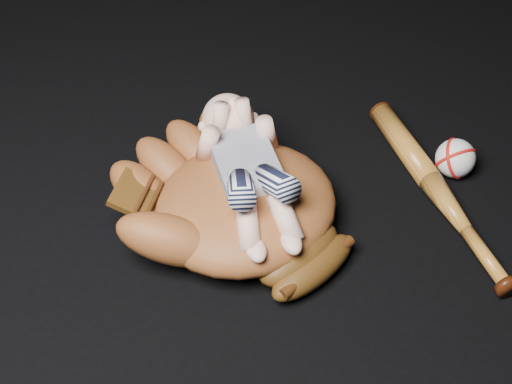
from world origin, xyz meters
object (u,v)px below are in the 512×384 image
(baseball_bat, at_px, (438,191))
(baseball, at_px, (455,158))
(newborn_baby, at_px, (250,169))
(baseball_glove, at_px, (245,199))

(baseball_bat, bearing_deg, baseball, 35.87)
(newborn_baby, height_order, baseball_bat, newborn_baby)
(baseball_bat, bearing_deg, baseball_glove, 168.79)
(baseball_bat, relative_size, baseball, 6.50)
(baseball_glove, distance_m, baseball_bat, 0.38)
(baseball_glove, xyz_separation_m, newborn_baby, (0.01, 0.01, 0.06))
(baseball_glove, height_order, baseball_bat, baseball_glove)
(newborn_baby, distance_m, baseball, 0.43)
(newborn_baby, height_order, baseball, newborn_baby)
(baseball_bat, distance_m, baseball, 0.09)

